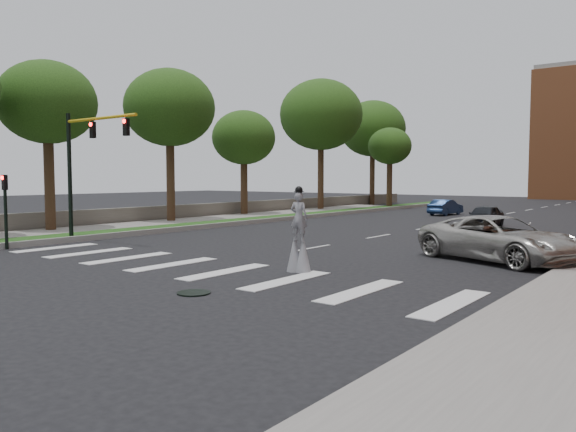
# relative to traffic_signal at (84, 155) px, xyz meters

# --- Properties ---
(ground_plane) EXTENTS (160.00, 160.00, 0.00)m
(ground_plane) POSITION_rel_traffic_signal_xyz_m (9.78, -3.00, -4.15)
(ground_plane) COLOR black
(ground_plane) RESTS_ON ground
(grass_median) EXTENTS (2.00, 60.00, 0.25)m
(grass_median) POSITION_rel_traffic_signal_xyz_m (-1.72, 17.00, -4.03)
(grass_median) COLOR #1A4413
(grass_median) RESTS_ON ground
(median_curb) EXTENTS (0.20, 60.00, 0.28)m
(median_curb) POSITION_rel_traffic_signal_xyz_m (-0.67, 17.00, -4.01)
(median_curb) COLOR gray
(median_curb) RESTS_ON ground
(sidewalk_left) EXTENTS (4.00, 60.00, 0.18)m
(sidewalk_left) POSITION_rel_traffic_signal_xyz_m (-4.72, 7.00, -4.06)
(sidewalk_left) COLOR gray
(sidewalk_left) RESTS_ON ground
(stone_wall) EXTENTS (0.50, 56.00, 1.10)m
(stone_wall) POSITION_rel_traffic_signal_xyz_m (-7.22, 19.00, -3.60)
(stone_wall) COLOR #5E5950
(stone_wall) RESTS_ON ground
(manhole) EXTENTS (0.90, 0.90, 0.04)m
(manhole) POSITION_rel_traffic_signal_xyz_m (12.78, -5.00, -4.13)
(manhole) COLOR black
(manhole) RESTS_ON ground
(traffic_signal) EXTENTS (5.30, 0.23, 6.20)m
(traffic_signal) POSITION_rel_traffic_signal_xyz_m (0.00, 0.00, 0.00)
(traffic_signal) COLOR black
(traffic_signal) RESTS_ON ground
(secondary_signal) EXTENTS (0.25, 0.21, 3.23)m
(secondary_signal) POSITION_rel_traffic_signal_xyz_m (-0.52, -3.50, -2.20)
(secondary_signal) COLOR black
(secondary_signal) RESTS_ON ground
(stilt_performer) EXTENTS (0.84, 0.57, 2.83)m
(stilt_performer) POSITION_rel_traffic_signal_xyz_m (12.97, -0.47, -3.06)
(stilt_performer) COLOR #372416
(stilt_performer) RESTS_ON ground
(suv_crossing) EXTENTS (6.70, 4.83, 1.69)m
(suv_crossing) POSITION_rel_traffic_signal_xyz_m (17.54, 5.85, -3.30)
(suv_crossing) COLOR #B3B0A9
(suv_crossing) RESTS_ON ground
(car_near) EXTENTS (1.79, 4.13, 1.39)m
(car_near) POSITION_rel_traffic_signal_xyz_m (12.46, 19.79, -3.46)
(car_near) COLOR black
(car_near) RESTS_ON ground
(car_mid) EXTENTS (1.66, 3.98, 1.28)m
(car_mid) POSITION_rel_traffic_signal_xyz_m (6.24, 29.11, -3.51)
(car_mid) COLOR navy
(car_mid) RESTS_ON ground
(tree_1) EXTENTS (5.39, 5.39, 9.55)m
(tree_1) POSITION_rel_traffic_signal_xyz_m (-5.80, 1.55, 3.05)
(tree_1) COLOR #372416
(tree_1) RESTS_ON ground
(tree_2) EXTENTS (6.09, 6.09, 10.36)m
(tree_2) POSITION_rel_traffic_signal_xyz_m (-5.52, 10.08, 3.57)
(tree_2) COLOR #372416
(tree_2) RESTS_ON ground
(tree_3) EXTENTS (5.07, 5.07, 8.42)m
(tree_3) POSITION_rel_traffic_signal_xyz_m (-6.25, 18.32, 2.06)
(tree_3) COLOR #372416
(tree_3) RESTS_ON ground
(tree_4) EXTENTS (7.65, 7.65, 12.10)m
(tree_4) POSITION_rel_traffic_signal_xyz_m (-5.37, 27.99, 4.67)
(tree_4) COLOR #372416
(tree_4) RESTS_ON ground
(tree_5) EXTENTS (7.25, 7.25, 11.55)m
(tree_5) POSITION_rel_traffic_signal_xyz_m (-6.64, 40.11, 4.29)
(tree_5) COLOR #372416
(tree_5) RESTS_ON ground
(tree_6) EXTENTS (4.29, 4.29, 8.02)m
(tree_6) POSITION_rel_traffic_signal_xyz_m (-2.07, 35.33, 1.96)
(tree_6) COLOR #372416
(tree_6) RESTS_ON ground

